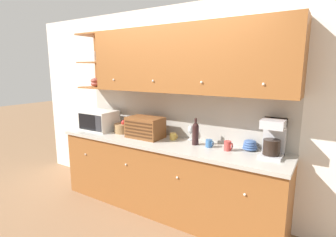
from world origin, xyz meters
name	(u,v)px	position (x,y,z in m)	size (l,w,h in m)	color
ground_plane	(176,199)	(0.00, 0.00, 0.00)	(24.00, 24.00, 0.00)	#896647
wall_back	(178,108)	(0.00, 0.03, 1.30)	(5.38, 0.06, 2.60)	white
counter_unit	(164,176)	(0.00, -0.30, 0.46)	(3.00, 0.63, 0.92)	#935628
backsplash_panel	(176,114)	(0.00, -0.01, 1.23)	(2.98, 0.01, 0.61)	#B7B2A8
upper_cabinets	(181,60)	(0.17, -0.18, 1.92)	(2.98, 0.39, 0.78)	#935628
microwave	(99,120)	(-1.15, -0.29, 1.07)	(0.49, 0.37, 0.28)	silver
fruit_basket	(123,128)	(-0.73, -0.24, 0.99)	(0.25, 0.25, 0.19)	#937047
bread_box	(145,127)	(-0.31, -0.29, 1.06)	(0.47, 0.30, 0.27)	brown
mug_patterned_third	(173,136)	(0.06, -0.18, 0.97)	(0.10, 0.08, 0.09)	gold
wine_glass	(191,130)	(0.25, -0.06, 1.05)	(0.07, 0.07, 0.19)	silver
wine_bottle	(195,133)	(0.40, -0.23, 1.07)	(0.08, 0.08, 0.32)	black
mug_blue_second	(209,143)	(0.58, -0.24, 0.97)	(0.09, 0.08, 0.09)	#38669E
mug	(228,146)	(0.81, -0.25, 0.98)	(0.09, 0.08, 0.11)	#B73D38
bowl_stack_on_counter	(250,145)	(1.01, -0.10, 0.98)	(0.16, 0.16, 0.12)	#3D5B93
coffee_maker	(273,137)	(1.26, -0.19, 1.13)	(0.22, 0.26, 0.39)	#B7B7BC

